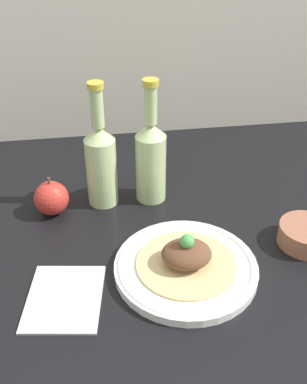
# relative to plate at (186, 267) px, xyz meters

# --- Properties ---
(ground_plane) EXTENTS (1.80, 1.10, 0.04)m
(ground_plane) POSITION_rel_plate_xyz_m (-0.01, 0.04, -0.03)
(ground_plane) COLOR black
(plate) EXTENTS (0.25, 0.25, 0.02)m
(plate) POSITION_rel_plate_xyz_m (0.00, 0.00, 0.00)
(plate) COLOR white
(plate) RESTS_ON ground_plane
(plated_food) EXTENTS (0.18, 0.18, 0.06)m
(plated_food) POSITION_rel_plate_xyz_m (0.00, -0.00, 0.02)
(plated_food) COLOR #D6BC7F
(plated_food) RESTS_ON plate
(cider_bottle_left) EXTENTS (0.06, 0.06, 0.27)m
(cider_bottle_left) POSITION_rel_plate_xyz_m (-0.13, 0.24, 0.09)
(cider_bottle_left) COLOR #B7D18E
(cider_bottle_left) RESTS_ON ground_plane
(cider_bottle_right) EXTENTS (0.06, 0.06, 0.27)m
(cider_bottle_right) POSITION_rel_plate_xyz_m (-0.03, 0.24, 0.09)
(cider_bottle_right) COLOR #B7D18E
(cider_bottle_right) RESTS_ON ground_plane
(apple) EXTENTS (0.07, 0.07, 0.09)m
(apple) POSITION_rel_plate_xyz_m (-0.24, 0.21, 0.03)
(apple) COLOR red
(apple) RESTS_ON ground_plane
(napkin) EXTENTS (0.14, 0.16, 0.01)m
(napkin) POSITION_rel_plate_xyz_m (-0.21, -0.03, -0.01)
(napkin) COLOR #B7BCC6
(napkin) RESTS_ON ground_plane
(dipping_bowl) EXTENTS (0.11, 0.11, 0.04)m
(dipping_bowl) POSITION_rel_plate_xyz_m (0.24, 0.04, 0.01)
(dipping_bowl) COLOR #996047
(dipping_bowl) RESTS_ON ground_plane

